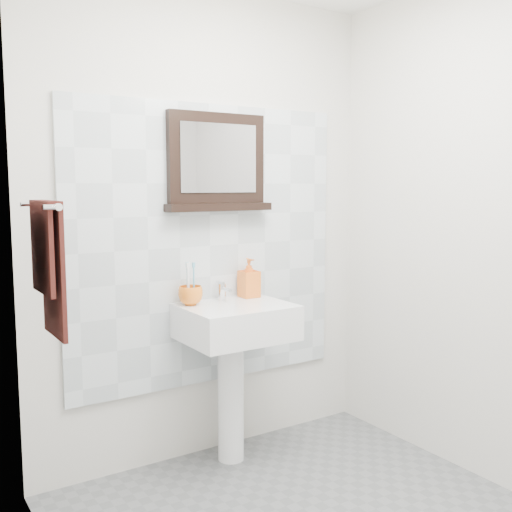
{
  "coord_description": "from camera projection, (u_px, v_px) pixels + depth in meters",
  "views": [
    {
      "loc": [
        -1.53,
        -1.75,
        1.48
      ],
      "look_at": [
        -0.05,
        0.55,
        1.15
      ],
      "focal_mm": 42.0,
      "sensor_mm": 36.0,
      "label": 1
    }
  ],
  "objects": [
    {
      "name": "toothbrush_cup",
      "position": [
        190.0,
        295.0,
        3.08
      ],
      "size": [
        0.14,
        0.14,
        0.1
      ],
      "primitive_type": "imported",
      "rotation": [
        0.0,
        0.0,
        -0.15
      ],
      "color": "orange",
      "rests_on": "pedestal_sink"
    },
    {
      "name": "soap_dispenser",
      "position": [
        249.0,
        278.0,
        3.29
      ],
      "size": [
        0.1,
        0.1,
        0.22
      ],
      "primitive_type": "imported",
      "rotation": [
        0.0,
        0.0,
        -0.02
      ],
      "color": "#E9451B",
      "rests_on": "pedestal_sink"
    },
    {
      "name": "right_wall",
      "position": [
        503.0,
        233.0,
        2.85
      ],
      "size": [
        0.01,
        2.2,
        2.5
      ],
      "primitive_type": "cube",
      "color": "silver",
      "rests_on": "ground"
    },
    {
      "name": "framed_mirror",
      "position": [
        217.0,
        165.0,
        3.17
      ],
      "size": [
        0.61,
        0.11,
        0.51
      ],
      "color": "black",
      "rests_on": "back_wall"
    },
    {
      "name": "pedestal_sink",
      "position": [
        235.0,
        339.0,
        3.12
      ],
      "size": [
        0.55,
        0.44,
        0.96
      ],
      "color": "white",
      "rests_on": "ground"
    },
    {
      "name": "back_wall",
      "position": [
        208.0,
        227.0,
        3.23
      ],
      "size": [
        2.0,
        0.01,
        2.5
      ],
      "primitive_type": "cube",
      "color": "silver",
      "rests_on": "ground"
    },
    {
      "name": "splashback",
      "position": [
        209.0,
        246.0,
        3.23
      ],
      "size": [
        1.6,
        0.02,
        1.5
      ],
      "primitive_type": "cube",
      "color": "silver",
      "rests_on": "back_wall"
    },
    {
      "name": "toothbrushes",
      "position": [
        190.0,
        281.0,
        3.07
      ],
      "size": [
        0.05,
        0.04,
        0.21
      ],
      "color": "white",
      "rests_on": "toothbrush_cup"
    },
    {
      "name": "left_wall",
      "position": [
        87.0,
        262.0,
        1.77
      ],
      "size": [
        0.01,
        2.2,
        2.5
      ],
      "primitive_type": "cube",
      "color": "silver",
      "rests_on": "ground"
    },
    {
      "name": "hand_towel",
      "position": [
        49.0,
        258.0,
        2.39
      ],
      "size": [
        0.06,
        0.3,
        0.55
      ],
      "color": "black",
      "rests_on": "towel_bar"
    },
    {
      "name": "towel_bar",
      "position": [
        45.0,
        206.0,
        2.36
      ],
      "size": [
        0.07,
        0.4,
        0.03
      ],
      "color": "silver",
      "rests_on": "left_wall"
    }
  ]
}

